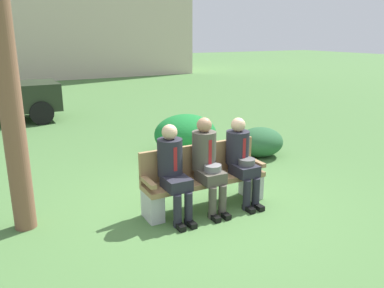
{
  "coord_description": "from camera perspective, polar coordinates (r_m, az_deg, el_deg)",
  "views": [
    {
      "loc": [
        -2.64,
        -4.51,
        2.44
      ],
      "look_at": [
        -0.01,
        0.39,
        0.85
      ],
      "focal_mm": 36.49,
      "sensor_mm": 36.0,
      "label": 1
    }
  ],
  "objects": [
    {
      "name": "park_bench",
      "position": [
        5.63,
        1.65,
        -5.07
      ],
      "size": [
        1.83,
        0.44,
        0.9
      ],
      "color": "#99754C",
      "rests_on": "ground"
    },
    {
      "name": "seated_man_right",
      "position": [
        5.72,
        7.19,
        -1.83
      ],
      "size": [
        0.34,
        0.72,
        1.26
      ],
      "color": "#23232D",
      "rests_on": "ground"
    },
    {
      "name": "shrub_near_bench",
      "position": [
        8.08,
        9.96,
        0.31
      ],
      "size": [
        0.94,
        0.86,
        0.59
      ],
      "primitive_type": "ellipsoid",
      "color": "#2A5C34",
      "rests_on": "ground"
    },
    {
      "name": "seated_man_left",
      "position": [
        5.19,
        -2.8,
        -3.42
      ],
      "size": [
        0.34,
        0.72,
        1.28
      ],
      "color": "#23232D",
      "rests_on": "ground"
    },
    {
      "name": "shrub_mid_lawn",
      "position": [
        8.1,
        -0.95,
        1.45
      ],
      "size": [
        1.32,
        1.21,
        0.82
      ],
      "primitive_type": "ellipsoid",
      "color": "#1A752F",
      "rests_on": "ground"
    },
    {
      "name": "seated_man_middle",
      "position": [
        5.42,
        2.25,
        -2.4
      ],
      "size": [
        0.34,
        0.72,
        1.32
      ],
      "color": "#4C473D",
      "rests_on": "ground"
    },
    {
      "name": "ground_plane",
      "position": [
        5.77,
        1.98,
        -9.08
      ],
      "size": [
        80.0,
        80.0,
        0.0
      ],
      "primitive_type": "plane",
      "color": "#4A743C"
    }
  ]
}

